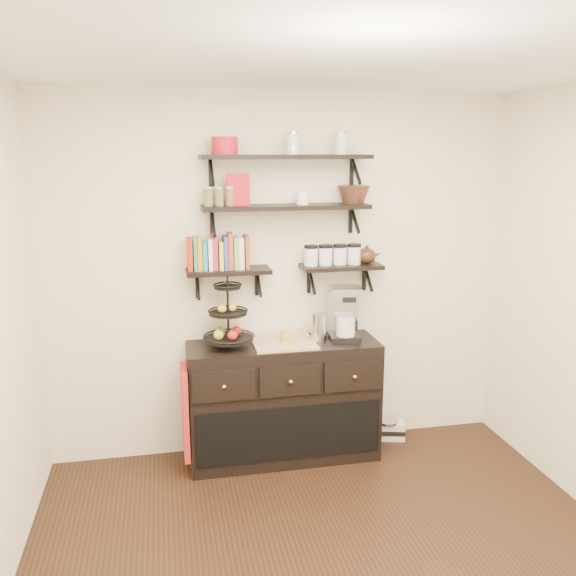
{
  "coord_description": "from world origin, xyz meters",
  "views": [
    {
      "loc": [
        -0.87,
        -2.65,
        2.28
      ],
      "look_at": [
        -0.08,
        1.15,
        1.4
      ],
      "focal_mm": 38.0,
      "sensor_mm": 36.0,
      "label": 1
    }
  ],
  "objects_px": {
    "coffee_maker": "(344,314)",
    "radio": "(388,429)",
    "fruit_stand": "(229,323)",
    "sideboard": "(284,401)"
  },
  "relations": [
    {
      "from": "coffee_maker",
      "to": "radio",
      "type": "relative_size",
      "value": 1.38
    },
    {
      "from": "fruit_stand",
      "to": "coffee_maker",
      "type": "xyz_separation_m",
      "value": [
        0.86,
        0.02,
        0.01
      ]
    },
    {
      "from": "radio",
      "to": "fruit_stand",
      "type": "bearing_deg",
      "value": -161.01
    },
    {
      "from": "fruit_stand",
      "to": "coffee_maker",
      "type": "relative_size",
      "value": 1.3
    },
    {
      "from": "fruit_stand",
      "to": "coffee_maker",
      "type": "bearing_deg",
      "value": 1.57
    },
    {
      "from": "sideboard",
      "to": "fruit_stand",
      "type": "relative_size",
      "value": 2.68
    },
    {
      "from": "fruit_stand",
      "to": "radio",
      "type": "height_order",
      "value": "fruit_stand"
    },
    {
      "from": "sideboard",
      "to": "coffee_maker",
      "type": "height_order",
      "value": "coffee_maker"
    },
    {
      "from": "radio",
      "to": "coffee_maker",
      "type": "bearing_deg",
      "value": -153.96
    },
    {
      "from": "coffee_maker",
      "to": "radio",
      "type": "height_order",
      "value": "coffee_maker"
    }
  ]
}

